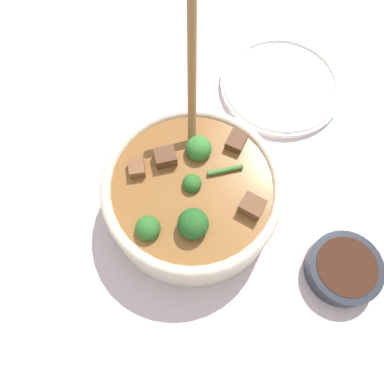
# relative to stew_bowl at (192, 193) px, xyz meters

# --- Properties ---
(ground_plane) EXTENTS (4.00, 4.00, 0.00)m
(ground_plane) POSITION_rel_stew_bowl_xyz_m (0.00, 0.00, -0.05)
(ground_plane) COLOR silver
(stew_bowl) EXTENTS (0.28, 0.26, 0.29)m
(stew_bowl) POSITION_rel_stew_bowl_xyz_m (0.00, 0.00, 0.00)
(stew_bowl) COLOR beige
(stew_bowl) RESTS_ON ground_plane
(condiment_bowl) EXTENTS (0.11, 0.11, 0.03)m
(condiment_bowl) POSITION_rel_stew_bowl_xyz_m (-0.04, 0.24, -0.03)
(condiment_bowl) COLOR #232833
(condiment_bowl) RESTS_ON ground_plane
(empty_plate) EXTENTS (0.22, 0.22, 0.02)m
(empty_plate) POSITION_rel_stew_bowl_xyz_m (-0.29, 0.00, -0.04)
(empty_plate) COLOR white
(empty_plate) RESTS_ON ground_plane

